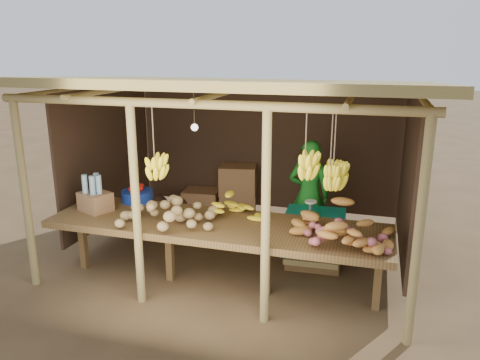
# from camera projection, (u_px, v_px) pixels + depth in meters

# --- Properties ---
(ground) EXTENTS (60.00, 60.00, 0.00)m
(ground) POSITION_uv_depth(u_px,v_px,m) (240.00, 254.00, 6.41)
(ground) COLOR brown
(ground) RESTS_ON ground
(stall_structure) EXTENTS (4.70, 3.50, 2.43)m
(stall_structure) POSITION_uv_depth(u_px,v_px,m) (244.00, 115.00, 5.84)
(stall_structure) COLOR #A08952
(stall_structure) RESTS_ON ground
(counter) EXTENTS (3.90, 1.05, 0.80)m
(counter) POSITION_uv_depth(u_px,v_px,m) (217.00, 228.00, 5.33)
(counter) COLOR brown
(counter) RESTS_ON ground
(potato_heap) EXTENTS (1.11, 0.67, 0.37)m
(potato_heap) POSITION_uv_depth(u_px,v_px,m) (164.00, 207.00, 5.26)
(potato_heap) COLOR #9E8051
(potato_heap) RESTS_ON counter
(sweet_potato_heap) EXTENTS (1.09, 0.68, 0.36)m
(sweet_potato_heap) POSITION_uv_depth(u_px,v_px,m) (340.00, 225.00, 4.74)
(sweet_potato_heap) COLOR #B9772F
(sweet_potato_heap) RESTS_ON counter
(onion_heap) EXTENTS (1.04, 0.85, 0.36)m
(onion_heap) POSITION_uv_depth(u_px,v_px,m) (346.00, 227.00, 4.69)
(onion_heap) COLOR #B0555D
(onion_heap) RESTS_ON counter
(banana_pile) EXTENTS (0.74, 0.60, 0.35)m
(banana_pile) POSITION_uv_depth(u_px,v_px,m) (233.00, 202.00, 5.49)
(banana_pile) COLOR yellow
(banana_pile) RESTS_ON counter
(tomato_basin) EXTENTS (0.41, 0.41, 0.21)m
(tomato_basin) POSITION_uv_depth(u_px,v_px,m) (137.00, 195.00, 6.05)
(tomato_basin) COLOR navy
(tomato_basin) RESTS_ON counter
(bottle_box) EXTENTS (0.45, 0.41, 0.46)m
(bottle_box) POSITION_uv_depth(u_px,v_px,m) (95.00, 197.00, 5.67)
(bottle_box) COLOR #916441
(bottle_box) RESTS_ON counter
(vendor) EXTENTS (0.57, 0.38, 1.55)m
(vendor) POSITION_uv_depth(u_px,v_px,m) (309.00, 195.00, 6.41)
(vendor) COLOR #1A7620
(vendor) RESTS_ON ground
(tarp_crate) EXTENTS (0.78, 0.68, 0.90)m
(tarp_crate) POSITION_uv_depth(u_px,v_px,m) (314.00, 237.00, 6.01)
(tarp_crate) COLOR brown
(tarp_crate) RESTS_ON ground
(carton_stack) EXTENTS (1.26, 0.54, 0.91)m
(carton_stack) POSITION_uv_depth(u_px,v_px,m) (226.00, 197.00, 7.57)
(carton_stack) COLOR #916441
(carton_stack) RESTS_ON ground
(burlap_sacks) EXTENTS (0.72, 0.38, 0.51)m
(burlap_sacks) POSITION_uv_depth(u_px,v_px,m) (168.00, 208.00, 7.58)
(burlap_sacks) COLOR #402B1D
(burlap_sacks) RESTS_ON ground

